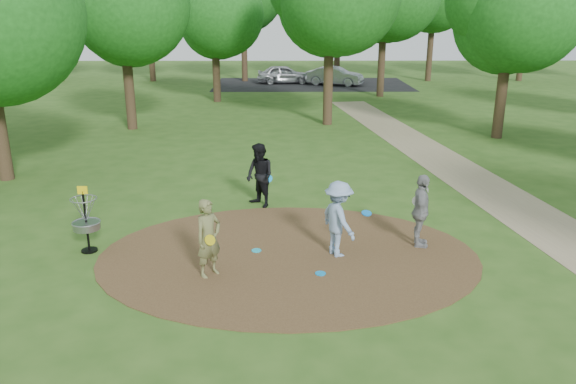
{
  "coord_description": "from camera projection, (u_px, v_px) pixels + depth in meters",
  "views": [
    {
      "loc": [
        -0.12,
        -11.38,
        5.2
      ],
      "look_at": [
        0.0,
        1.2,
        1.1
      ],
      "focal_mm": 35.0,
      "sensor_mm": 36.0,
      "label": 1
    }
  ],
  "objects": [
    {
      "name": "car_right",
      "position": [
        335.0,
        76.0,
        40.25
      ],
      "size": [
        4.28,
        2.74,
        1.33
      ],
      "primitive_type": "imported",
      "rotation": [
        0.0,
        0.0,
        1.21
      ],
      "color": "#9A9BA1",
      "rests_on": "ground"
    },
    {
      "name": "disc_ground_blue",
      "position": [
        320.0,
        273.0,
        11.54
      ],
      "size": [
        0.22,
        0.22,
        0.02
      ],
      "primitive_type": "cylinder",
      "color": "#0C85D2",
      "rests_on": "dirt_clearing"
    },
    {
      "name": "player_observer_with_disc",
      "position": [
        209.0,
        238.0,
        11.28
      ],
      "size": [
        0.7,
        0.7,
        1.64
      ],
      "color": "olive",
      "rests_on": "ground"
    },
    {
      "name": "ground",
      "position": [
        289.0,
        256.0,
        12.44
      ],
      "size": [
        100.0,
        100.0,
        0.0
      ],
      "primitive_type": "plane",
      "color": "#2D5119",
      "rests_on": "ground"
    },
    {
      "name": "player_walking_with_disc",
      "position": [
        260.0,
        176.0,
        15.32
      ],
      "size": [
        1.06,
        1.09,
        1.77
      ],
      "color": "black",
      "rests_on": "ground"
    },
    {
      "name": "disc_ground_cyan",
      "position": [
        256.0,
        250.0,
        12.64
      ],
      "size": [
        0.22,
        0.22,
        0.02
      ],
      "primitive_type": "cylinder",
      "color": "#19AECA",
      "rests_on": "dirt_clearing"
    },
    {
      "name": "car_left",
      "position": [
        284.0,
        74.0,
        41.25
      ],
      "size": [
        4.06,
        1.93,
        1.34
      ],
      "primitive_type": "imported",
      "rotation": [
        0.0,
        0.0,
        1.66
      ],
      "color": "#AAABB1",
      "rests_on": "ground"
    },
    {
      "name": "player_throwing_with_disc",
      "position": [
        338.0,
        219.0,
        12.21
      ],
      "size": [
        1.27,
        1.27,
        1.71
      ],
      "color": "#839DC3",
      "rests_on": "ground"
    },
    {
      "name": "disc_golf_basket",
      "position": [
        85.0,
        215.0,
        12.41
      ],
      "size": [
        0.63,
        0.63,
        1.54
      ],
      "color": "black",
      "rests_on": "ground"
    },
    {
      "name": "disc_ground_red",
      "position": [
        204.0,
        233.0,
        13.62
      ],
      "size": [
        0.22,
        0.22,
        0.02
      ],
      "primitive_type": "cylinder",
      "color": "red",
      "rests_on": "dirt_clearing"
    },
    {
      "name": "player_waiting_with_disc",
      "position": [
        421.0,
        211.0,
        12.69
      ],
      "size": [
        0.6,
        1.06,
        1.71
      ],
      "color": "gray",
      "rests_on": "ground"
    },
    {
      "name": "footpath",
      "position": [
        541.0,
        222.0,
        14.39
      ],
      "size": [
        7.55,
        39.89,
        0.01
      ],
      "primitive_type": "cube",
      "rotation": [
        0.0,
        0.0,
        0.14
      ],
      "color": "#8C7A5B",
      "rests_on": "ground"
    },
    {
      "name": "parking_lot",
      "position": [
        312.0,
        84.0,
        40.98
      ],
      "size": [
        14.0,
        8.0,
        0.01
      ],
      "primitive_type": "cube",
      "color": "black",
      "rests_on": "ground"
    },
    {
      "name": "tree_ring",
      "position": [
        340.0,
        13.0,
        20.33
      ],
      "size": [
        36.75,
        44.99,
        8.79
      ],
      "color": "#332316",
      "rests_on": "ground"
    },
    {
      "name": "dirt_clearing",
      "position": [
        289.0,
        255.0,
        12.43
      ],
      "size": [
        8.4,
        8.4,
        0.02
      ],
      "primitive_type": "cylinder",
      "color": "#47301C",
      "rests_on": "ground"
    }
  ]
}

